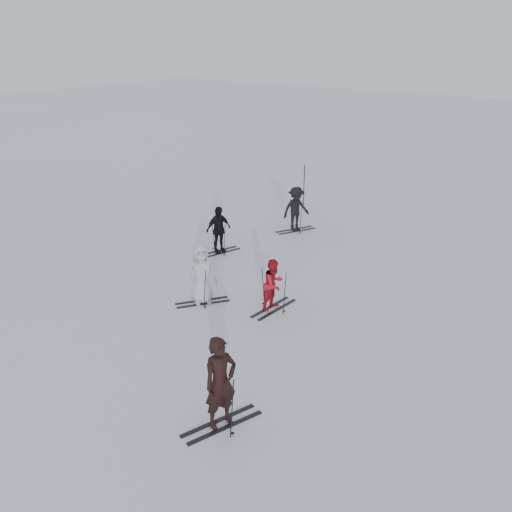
% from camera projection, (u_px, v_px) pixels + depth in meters
% --- Properties ---
extents(ground, '(120.00, 120.00, 0.00)m').
position_uv_depth(ground, '(236.00, 296.00, 17.23)').
color(ground, silver).
rests_on(ground, ground).
extents(skier_near_dark, '(0.67, 0.83, 1.97)m').
position_uv_depth(skier_near_dark, '(221.00, 384.00, 11.27)').
color(skier_near_dark, black).
rests_on(skier_near_dark, ground).
extents(skier_red, '(0.60, 0.76, 1.50)m').
position_uv_depth(skier_red, '(274.00, 285.00, 16.19)').
color(skier_red, '#B2141D').
rests_on(skier_red, ground).
extents(skier_grey, '(0.97, 1.04, 1.79)m').
position_uv_depth(skier_grey, '(201.00, 275.00, 16.51)').
color(skier_grey, '#B8BDC3').
rests_on(skier_grey, ground).
extents(skier_uphill_left, '(0.68, 1.07, 1.70)m').
position_uv_depth(skier_uphill_left, '(219.00, 230.00, 20.32)').
color(skier_uphill_left, black).
rests_on(skier_uphill_left, ground).
extents(skier_uphill_far, '(1.09, 1.31, 1.76)m').
position_uv_depth(skier_uphill_far, '(296.00, 209.00, 22.57)').
color(skier_uphill_far, black).
rests_on(skier_uphill_far, ground).
extents(skis_near_dark, '(2.02, 1.46, 1.33)m').
position_uv_depth(skis_near_dark, '(221.00, 397.00, 11.39)').
color(skis_near_dark, black).
rests_on(skis_near_dark, ground).
extents(skis_red, '(1.79, 1.01, 1.27)m').
position_uv_depth(skis_red, '(274.00, 289.00, 16.24)').
color(skis_red, black).
rests_on(skis_red, ground).
extents(skis_grey, '(1.84, 1.65, 1.20)m').
position_uv_depth(skis_grey, '(202.00, 284.00, 16.62)').
color(skis_grey, black).
rests_on(skis_grey, ground).
extents(skis_uphill_left, '(1.88, 1.34, 1.24)m').
position_uv_depth(skis_uphill_left, '(219.00, 236.00, 20.40)').
color(skis_uphill_left, black).
rests_on(skis_uphill_left, ground).
extents(skis_uphill_far, '(1.94, 1.57, 1.25)m').
position_uv_depth(skis_uphill_far, '(296.00, 216.00, 22.66)').
color(skis_uphill_far, black).
rests_on(skis_uphill_far, ground).
extents(piste_marker, '(0.05, 0.05, 1.88)m').
position_uv_depth(piste_marker, '(304.00, 185.00, 25.84)').
color(piste_marker, black).
rests_on(piste_marker, ground).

